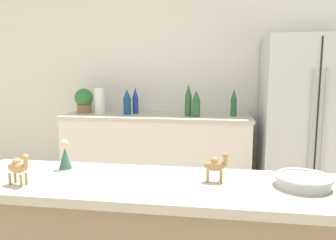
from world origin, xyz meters
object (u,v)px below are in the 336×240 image
at_px(refrigerator, 306,127).
at_px(paper_towel_roll, 100,101).
at_px(back_bottle_4, 135,101).
at_px(potted_plant, 84,100).
at_px(back_bottle_3, 188,100).
at_px(back_bottle_2, 127,102).
at_px(camel_figurine, 216,165).
at_px(camel_figurine_second, 18,167).
at_px(back_bottle_1, 234,103).
at_px(fruit_bowl, 303,180).
at_px(back_bottle_0, 196,104).
at_px(wise_man_figurine_crimson, 65,156).

xyz_separation_m(refrigerator, paper_towel_roll, (-2.07, 0.02, 0.22)).
height_order(paper_towel_roll, back_bottle_4, back_bottle_4).
distance_m(potted_plant, back_bottle_3, 1.15).
xyz_separation_m(potted_plant, back_bottle_2, (0.50, -0.07, -0.01)).
xyz_separation_m(refrigerator, camel_figurine, (-0.84, -1.98, 0.15)).
relative_size(back_bottle_3, camel_figurine_second, 2.58).
xyz_separation_m(back_bottle_1, back_bottle_2, (-1.09, -0.04, -0.00)).
xyz_separation_m(potted_plant, fruit_bowl, (1.77, -2.09, -0.11)).
bearing_deg(back_bottle_1, fruit_bowl, -85.05).
bearing_deg(back_bottle_0, fruit_bowl, -74.40).
relative_size(paper_towel_roll, back_bottle_1, 0.98).
height_order(paper_towel_roll, fruit_bowl, paper_towel_roll).
height_order(potted_plant, camel_figurine_second, potted_plant).
height_order(back_bottle_2, back_bottle_4, back_bottle_4).
xyz_separation_m(fruit_bowl, wise_man_figurine_crimson, (-1.01, 0.08, 0.03)).
bearing_deg(back_bottle_3, back_bottle_1, 8.88).
height_order(back_bottle_0, camel_figurine, back_bottle_0).
bearing_deg(fruit_bowl, back_bottle_4, 119.76).
height_order(back_bottle_1, camel_figurine_second, back_bottle_1).
xyz_separation_m(back_bottle_1, camel_figurine_second, (-0.91, -2.20, -0.06)).
bearing_deg(camel_figurine_second, wise_man_figurine_crimson, 71.35).
xyz_separation_m(back_bottle_2, fruit_bowl, (1.27, -2.02, -0.11)).
bearing_deg(camel_figurine_second, back_bottle_4, 92.94).
height_order(back_bottle_2, fruit_bowl, back_bottle_2).
distance_m(paper_towel_roll, wise_man_figurine_crimson, 2.00).
xyz_separation_m(back_bottle_4, camel_figurine_second, (0.12, -2.24, -0.06)).
bearing_deg(back_bottle_0, wise_man_figurine_crimson, -103.84).
bearing_deg(paper_towel_roll, back_bottle_2, 2.37).
relative_size(back_bottle_1, back_bottle_4, 0.99).
xyz_separation_m(back_bottle_0, back_bottle_1, (0.37, 0.10, 0.00)).
relative_size(potted_plant, paper_towel_roll, 0.96).
bearing_deg(paper_towel_roll, wise_man_figurine_crimson, -73.89).
height_order(paper_towel_roll, back_bottle_1, back_bottle_1).
bearing_deg(back_bottle_2, camel_figurine, -65.05).
relative_size(back_bottle_0, back_bottle_3, 0.82).
bearing_deg(paper_towel_roll, back_bottle_4, 13.81).
bearing_deg(potted_plant, back_bottle_2, -7.46).
distance_m(potted_plant, back_bottle_1, 1.59).
bearing_deg(camel_figurine_second, fruit_bowl, 7.72).
distance_m(refrigerator, potted_plant, 2.29).
bearing_deg(potted_plant, paper_towel_roll, -20.48).
xyz_separation_m(back_bottle_0, back_bottle_3, (-0.08, 0.03, 0.03)).
relative_size(back_bottle_2, camel_figurine_second, 2.16).
height_order(camel_figurine, camel_figurine_second, camel_figurine_second).
relative_size(back_bottle_1, wise_man_figurine_crimson, 2.06).
bearing_deg(back_bottle_0, paper_towel_roll, 176.92).
bearing_deg(camel_figurine_second, back_bottle_2, 94.86).
bearing_deg(back_bottle_3, potted_plant, 175.07).
bearing_deg(camel_figurine, wise_man_figurine_crimson, 173.45).
xyz_separation_m(potted_plant, back_bottle_3, (1.14, -0.10, 0.02)).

